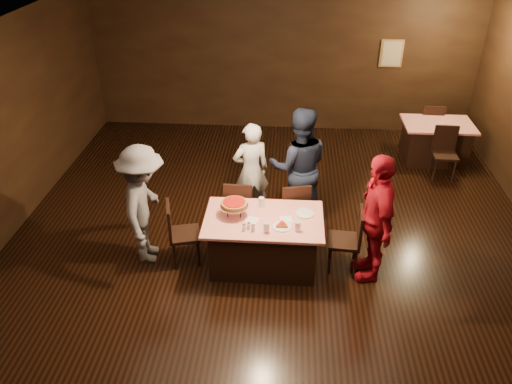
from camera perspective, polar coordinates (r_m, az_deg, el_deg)
room at (r=5.86m, az=2.13°, el=6.96°), size 10.00×10.04×3.02m
main_table at (r=6.93m, az=0.87°, el=-5.68°), size 1.60×1.00×0.77m
back_table at (r=10.27m, az=19.77°, el=5.42°), size 1.30×0.90×0.77m
chair_far_left at (r=7.52m, az=-1.84°, el=-1.57°), size 0.44×0.44×0.95m
chair_far_right at (r=7.48m, az=4.26°, el=-1.80°), size 0.50×0.50×0.95m
chair_end_left at (r=7.01m, az=-8.18°, el=-4.65°), size 0.51×0.51×0.95m
chair_end_right at (r=6.91m, az=10.05°, el=-5.39°), size 0.45×0.45×0.95m
chair_back_near at (r=9.62m, az=20.79°, el=4.08°), size 0.44×0.44×0.95m
chair_back_far at (r=10.76m, az=19.14°, el=7.24°), size 0.43×0.43×0.95m
diner_white_jacket at (r=7.78m, az=-0.57°, el=2.45°), size 0.68×0.57×1.59m
diner_navy_hoodie at (r=7.60m, az=4.93°, el=2.87°), size 0.96×0.77×1.90m
diner_grey_knit at (r=6.95m, az=-12.65°, el=-1.47°), size 0.73×1.18×1.75m
diner_red_shirt at (r=6.64m, az=13.50°, el=-2.90°), size 0.56×1.11×1.83m
pizza_stand at (r=6.67m, az=-2.50°, el=-1.38°), size 0.38×0.38×0.22m
plate_with_slice at (r=6.53m, az=3.00°, el=-3.84°), size 0.25×0.25×0.06m
plate_empty at (r=6.82m, az=5.59°, el=-2.46°), size 0.25×0.25×0.01m
glass_front_left at (r=6.41m, az=1.19°, el=-4.06°), size 0.08×0.08×0.14m
glass_front_right at (r=6.45m, az=4.77°, el=-3.93°), size 0.08×0.08×0.14m
glass_back at (r=6.92m, az=0.63°, el=-1.16°), size 0.08×0.08×0.14m
condiments at (r=6.45m, az=-0.85°, el=-4.04°), size 0.17×0.10×0.09m
napkin_center at (r=6.69m, az=3.46°, el=-3.13°), size 0.19×0.19×0.01m
napkin_left at (r=6.67m, az=-0.42°, el=-3.22°), size 0.21×0.21×0.01m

